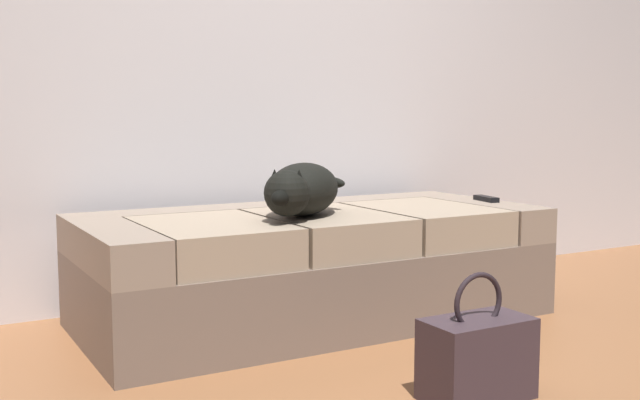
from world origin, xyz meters
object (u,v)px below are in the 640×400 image
couch (314,266)px  tv_remote (486,199)px  dog_dark (301,190)px  handbag (477,357)px

couch → tv_remote: size_ratio=12.30×
couch → dog_dark: 0.37m
tv_remote → handbag: 1.31m
couch → dog_dark: dog_dark is taller
dog_dark → tv_remote: 0.98m
couch → dog_dark: size_ratio=3.63×
dog_dark → tv_remote: size_ratio=3.39×
tv_remote → dog_dark: bearing=-167.1°
dog_dark → tv_remote: dog_dark is taller
couch → handbag: couch is taller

